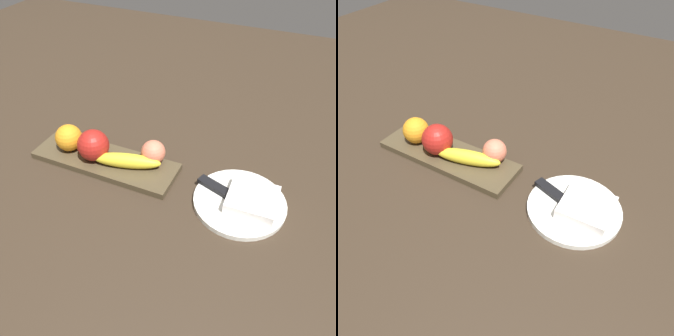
# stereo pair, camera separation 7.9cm
# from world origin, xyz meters

# --- Properties ---
(ground_plane) EXTENTS (2.40, 2.40, 0.00)m
(ground_plane) POSITION_xyz_m (0.00, 0.00, 0.00)
(ground_plane) COLOR #34281C
(fruit_tray) EXTENTS (0.38, 0.12, 0.02)m
(fruit_tray) POSITION_xyz_m (0.02, 0.03, 0.01)
(fruit_tray) COLOR #4B3F2A
(fruit_tray) RESTS_ON ground_plane
(apple) EXTENTS (0.08, 0.08, 0.08)m
(apple) POSITION_xyz_m (-0.01, 0.02, 0.06)
(apple) COLOR #A71E18
(apple) RESTS_ON fruit_tray
(banana) EXTENTS (0.18, 0.08, 0.04)m
(banana) POSITION_xyz_m (0.09, 0.02, 0.04)
(banana) COLOR yellow
(banana) RESTS_ON fruit_tray
(orange_near_apple) EXTENTS (0.07, 0.07, 0.07)m
(orange_near_apple) POSITION_xyz_m (-0.09, 0.03, 0.05)
(orange_near_apple) COLOR orange
(orange_near_apple) RESTS_ON fruit_tray
(peach) EXTENTS (0.06, 0.06, 0.06)m
(peach) POSITION_xyz_m (0.14, 0.07, 0.05)
(peach) COLOR #DE7558
(peach) RESTS_ON fruit_tray
(dinner_plate) EXTENTS (0.21, 0.21, 0.01)m
(dinner_plate) POSITION_xyz_m (0.37, 0.03, 0.01)
(dinner_plate) COLOR white
(dinner_plate) RESTS_ON ground_plane
(folded_napkin) EXTENTS (0.11, 0.11, 0.03)m
(folded_napkin) POSITION_xyz_m (0.40, 0.03, 0.03)
(folded_napkin) COLOR white
(folded_napkin) RESTS_ON dinner_plate
(knife) EXTENTS (0.18, 0.08, 0.01)m
(knife) POSITION_xyz_m (0.33, 0.04, 0.02)
(knife) COLOR silver
(knife) RESTS_ON dinner_plate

